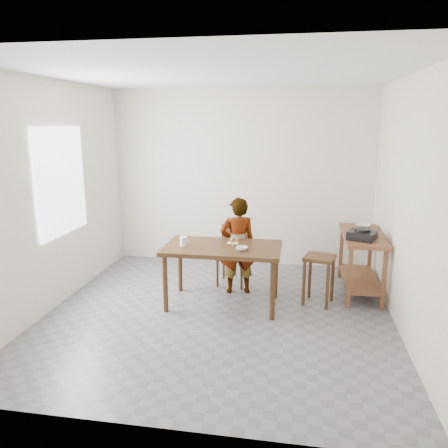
% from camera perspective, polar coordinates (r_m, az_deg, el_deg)
% --- Properties ---
extents(floor, '(4.00, 4.00, 0.04)m').
position_cam_1_polar(floor, '(5.26, -0.74, -11.89)').
color(floor, slate).
rests_on(floor, ground).
extents(ceiling, '(4.00, 4.00, 0.04)m').
position_cam_1_polar(ceiling, '(4.78, -0.85, 19.33)').
color(ceiling, white).
rests_on(ceiling, wall_back).
extents(wall_back, '(4.00, 0.04, 2.70)m').
position_cam_1_polar(wall_back, '(6.81, 2.29, 5.97)').
color(wall_back, silver).
rests_on(wall_back, ground).
extents(wall_front, '(4.00, 0.04, 2.70)m').
position_cam_1_polar(wall_front, '(2.93, -7.95, -4.10)').
color(wall_front, silver).
rests_on(wall_front, ground).
extents(wall_left, '(0.04, 4.00, 2.70)m').
position_cam_1_polar(wall_left, '(5.56, -21.76, 3.37)').
color(wall_left, silver).
rests_on(wall_left, ground).
extents(wall_right, '(0.04, 4.00, 2.70)m').
position_cam_1_polar(wall_right, '(4.90, 23.16, 2.01)').
color(wall_right, silver).
rests_on(wall_right, ground).
extents(window_pane, '(0.02, 1.10, 1.30)m').
position_cam_1_polar(window_pane, '(5.69, -20.43, 5.22)').
color(window_pane, white).
rests_on(window_pane, wall_left).
extents(dining_table, '(1.40, 0.80, 0.75)m').
position_cam_1_polar(dining_table, '(5.38, -0.18, -6.74)').
color(dining_table, '#422813').
rests_on(dining_table, floor).
extents(prep_counter, '(0.50, 1.20, 0.80)m').
position_cam_1_polar(prep_counter, '(6.02, 17.41, -4.89)').
color(prep_counter, brown).
rests_on(prep_counter, floor).
extents(child, '(0.53, 0.42, 1.28)m').
position_cam_1_polar(child, '(5.68, 1.79, -2.85)').
color(child, white).
rests_on(child, floor).
extents(dining_chair, '(0.42, 0.42, 0.81)m').
position_cam_1_polar(dining_chair, '(6.02, 1.10, -4.21)').
color(dining_chair, '#422813').
rests_on(dining_chair, floor).
extents(stool, '(0.43, 0.43, 0.62)m').
position_cam_1_polar(stool, '(5.55, 12.23, -7.15)').
color(stool, '#422813').
rests_on(stool, floor).
extents(glass_tumbler, '(0.12, 0.12, 0.11)m').
position_cam_1_polar(glass_tumbler, '(5.28, -5.30, -2.26)').
color(glass_tumbler, white).
rests_on(glass_tumbler, dining_table).
extents(small_bowl, '(0.17, 0.17, 0.04)m').
position_cam_1_polar(small_bowl, '(5.09, 2.32, -3.21)').
color(small_bowl, silver).
rests_on(small_bowl, dining_table).
extents(banana, '(0.19, 0.16, 0.06)m').
position_cam_1_polar(banana, '(5.29, 1.18, -2.50)').
color(banana, '#E9D350').
rests_on(banana, dining_table).
extents(serving_bowl, '(0.25, 0.25, 0.05)m').
position_cam_1_polar(serving_bowl, '(6.24, 17.71, -0.24)').
color(serving_bowl, silver).
rests_on(serving_bowl, prep_counter).
extents(gas_burner, '(0.41, 0.41, 0.10)m').
position_cam_1_polar(gas_burner, '(5.63, 17.61, -1.38)').
color(gas_burner, black).
rests_on(gas_burner, prep_counter).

